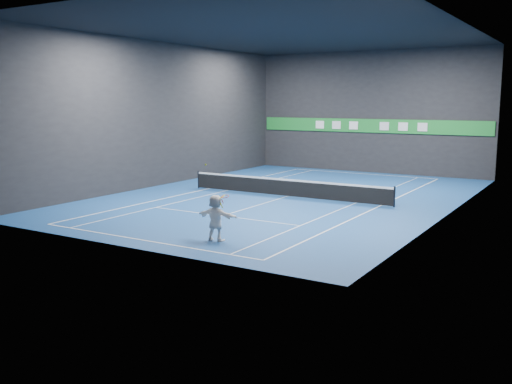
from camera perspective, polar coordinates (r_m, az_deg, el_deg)
The scene contains 20 objects.
ground at distance 32.24m, azimuth 3.08°, elevation -0.46°, with size 26.00×26.00×0.00m, color navy.
ceiling at distance 32.00m, azimuth 3.23°, elevation 15.65°, with size 26.00×26.00×0.00m, color black.
wall_back at distance 43.69m, azimuth 11.30°, elevation 7.83°, with size 18.00×0.10×9.00m, color black.
wall_front at distance 21.25m, azimuth -13.74°, elevation 6.55°, with size 18.00×0.10×9.00m, color black.
wall_left at distance 36.91m, azimuth -9.37°, elevation 7.67°, with size 0.10×26.00×9.00m, color black.
wall_right at distance 28.68m, azimuth 19.33°, elevation 6.90°, with size 0.10×26.00×9.00m, color black.
baseline_near at distance 22.68m, azimuth -11.33°, elevation -4.72°, with size 10.98×0.08×0.01m, color white.
baseline_far at distance 42.98m, azimuth 10.61°, elevation 1.81°, with size 10.98×0.08×0.01m, color white.
sideline_doubles_left at distance 35.13m, azimuth -4.83°, elevation 0.32°, with size 0.08×23.78×0.01m, color white.
sideline_doubles_right at distance 30.08m, azimuth 12.34°, elevation -1.34°, with size 0.08×23.78×0.01m, color white.
sideline_singles_left at distance 34.35m, azimuth -2.97°, elevation 0.14°, with size 0.06×23.78×0.01m, color white.
sideline_singles_right at distance 30.55m, azimuth 9.89°, elevation -1.11°, with size 0.06×23.78×0.01m, color white.
service_line_near at distance 26.86m, azimuth -3.39°, elevation -2.39°, with size 8.23×0.06×0.01m, color white.
service_line_far at distance 37.94m, azimuth 7.66°, elevation 0.93°, with size 8.23×0.06×0.01m, color white.
center_service_line at distance 32.24m, azimuth 3.08°, elevation -0.45°, with size 0.06×12.80×0.01m, color white.
player at distance 21.98m, azimuth -4.06°, elevation -2.59°, with size 1.68×0.54×1.81m, color white.
tennis_ball at distance 21.87m, azimuth -5.06°, elevation 2.74°, with size 0.07×0.07×0.07m, color #D9F028.
tennis_net at distance 32.16m, azimuth 3.09°, elevation 0.49°, with size 12.50×0.10×1.07m.
sponsor_banner at distance 43.66m, azimuth 11.23°, elevation 6.51°, with size 17.64×0.11×1.00m.
tennis_racket at distance 21.66m, azimuth -3.19°, elevation -0.58°, with size 0.48×0.37×0.57m.
Camera 1 is at (15.00, -28.03, 5.36)m, focal length 40.00 mm.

